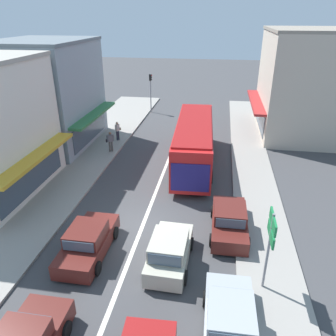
{
  "coord_description": "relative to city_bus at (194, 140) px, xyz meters",
  "views": [
    {
      "loc": [
        3.6,
        -13.83,
        10.19
      ],
      "look_at": [
        0.6,
        4.86,
        1.2
      ],
      "focal_mm": 35.0,
      "sensor_mm": 36.0,
      "label": 1
    }
  ],
  "objects": [
    {
      "name": "traffic_light_downstreet",
      "position": [
        -5.98,
        13.31,
        0.97
      ],
      "size": [
        0.33,
        0.24,
        4.2
      ],
      "color": "gray",
      "rests_on": "ground"
    },
    {
      "name": "shopfront_mid_block",
      "position": [
        -12.12,
        2.39,
        2.31
      ],
      "size": [
        7.62,
        8.56,
        8.4
      ],
      "color": "#84939E",
      "rests_on": "ground"
    },
    {
      "name": "building_right_far",
      "position": [
        9.54,
        8.9,
        2.64
      ],
      "size": [
        9.24,
        10.2,
        9.06
      ],
      "color": "beige",
      "rests_on": "ground"
    },
    {
      "name": "pedestrian_browsing_midblock",
      "position": [
        -6.91,
        3.64,
        -0.81
      ],
      "size": [
        0.4,
        0.65,
        1.63
      ],
      "color": "#232838",
      "rests_on": "sidewalk_left"
    },
    {
      "name": "ground_plane",
      "position": [
        -1.94,
        -8.42,
        -1.88
      ],
      "size": [
        140.0,
        140.0,
        0.0
      ],
      "primitive_type": "plane",
      "color": "#3F3F42"
    },
    {
      "name": "directional_road_sign",
      "position": [
        3.88,
        -11.8,
        0.82
      ],
      "size": [
        0.1,
        1.4,
        3.6
      ],
      "color": "gray",
      "rests_on": "ground"
    },
    {
      "name": "lane_centre_line",
      "position": [
        -1.94,
        -4.42,
        -1.88
      ],
      "size": [
        0.2,
        28.0,
        0.01
      ],
      "primitive_type": "cube",
      "color": "silver",
      "rests_on": "ground"
    },
    {
      "name": "city_bus",
      "position": [
        0.0,
        0.0,
        0.0
      ],
      "size": [
        3.1,
        10.96,
        3.23
      ],
      "color": "red",
      "rests_on": "ground"
    },
    {
      "name": "pedestrian_with_handbag_near",
      "position": [
        -6.71,
        1.02,
        -0.81
      ],
      "size": [
        0.63,
        0.46,
        1.63
      ],
      "color": "#4C4742",
      "rests_on": "sidewalk_left"
    },
    {
      "name": "parked_sedan_kerb_second",
      "position": [
        2.54,
        -8.1,
        -1.22
      ],
      "size": [
        1.93,
        4.22,
        1.47
      ],
      "color": "#561E19",
      "rests_on": "ground"
    },
    {
      "name": "kerb_right",
      "position": [
        4.26,
        -2.42,
        -1.82
      ],
      "size": [
        2.8,
        44.0,
        0.12
      ],
      "primitive_type": "cube",
      "color": "gray",
      "rests_on": "ground"
    },
    {
      "name": "sidewalk_left",
      "position": [
        -8.74,
        -2.42,
        -1.81
      ],
      "size": [
        5.2,
        44.0,
        0.14
      ],
      "primitive_type": "cube",
      "color": "gray",
      "rests_on": "ground"
    },
    {
      "name": "sedan_queue_far_back",
      "position": [
        -3.91,
        -10.83,
        -1.22
      ],
      "size": [
        1.91,
        4.2,
        1.47
      ],
      "color": "#561E19",
      "rests_on": "ground"
    },
    {
      "name": "hatchback_behind_bus_near",
      "position": [
        -0.08,
        -10.97,
        -1.17
      ],
      "size": [
        1.89,
        3.74,
        1.54
      ],
      "color": "#B7B29E",
      "rests_on": "ground"
    },
    {
      "name": "parked_sedan_kerb_front",
      "position": [
        2.5,
        -14.28,
        -1.22
      ],
      "size": [
        1.96,
        4.23,
        1.47
      ],
      "color": "#9EA3A8",
      "rests_on": "ground"
    }
  ]
}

